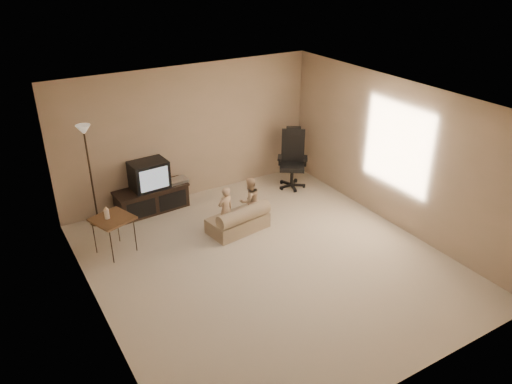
# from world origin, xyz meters

# --- Properties ---
(floor) EXTENTS (5.50, 5.50, 0.00)m
(floor) POSITION_xyz_m (0.00, 0.00, 0.00)
(floor) COLOR beige
(floor) RESTS_ON ground
(room_shell) EXTENTS (5.50, 5.50, 5.50)m
(room_shell) POSITION_xyz_m (0.00, 0.00, 1.52)
(room_shell) COLOR white
(room_shell) RESTS_ON floor
(tv_stand) EXTENTS (1.36, 0.57, 0.96)m
(tv_stand) POSITION_xyz_m (-0.91, 2.49, 0.40)
(tv_stand) COLOR black
(tv_stand) RESTS_ON floor
(office_chair) EXTENTS (0.77, 0.77, 1.19)m
(office_chair) POSITION_xyz_m (1.86, 2.05, 0.43)
(office_chair) COLOR black
(office_chair) RESTS_ON floor
(side_table) EXTENTS (0.70, 0.70, 0.83)m
(side_table) POSITION_xyz_m (-1.91, 1.47, 0.59)
(side_table) COLOR brown
(side_table) RESTS_ON floor
(floor_lamp) EXTENTS (0.28, 0.28, 1.79)m
(floor_lamp) POSITION_xyz_m (-1.90, 2.55, 1.30)
(floor_lamp) COLOR #302215
(floor_lamp) RESTS_ON floor
(child_sofa) EXTENTS (1.06, 0.70, 0.49)m
(child_sofa) POSITION_xyz_m (0.08, 1.03, 0.20)
(child_sofa) COLOR #9A8768
(child_sofa) RESTS_ON floor
(toddler_left) EXTENTS (0.33, 0.27, 0.82)m
(toddler_left) POSITION_xyz_m (-0.11, 1.15, 0.41)
(toddler_left) COLOR tan
(toddler_left) RESTS_ON floor
(toddler_right) EXTENTS (0.41, 0.24, 0.83)m
(toddler_right) POSITION_xyz_m (0.40, 1.22, 0.42)
(toddler_right) COLOR tan
(toddler_right) RESTS_ON floor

